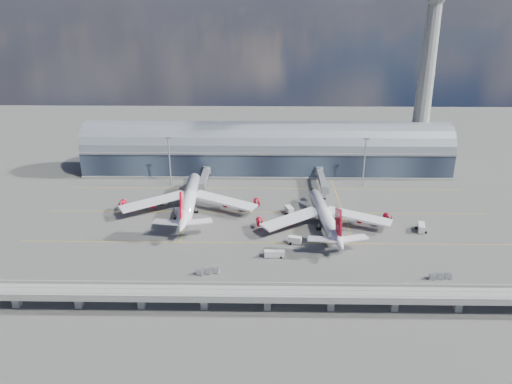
{
  "coord_description": "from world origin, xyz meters",
  "views": [
    {
      "loc": [
        -1.33,
        -188.26,
        93.24
      ],
      "look_at": [
        -4.69,
        10.0,
        14.0
      ],
      "focal_mm": 35.0,
      "sensor_mm": 36.0,
      "label": 1
    }
  ],
  "objects_px": {
    "cargo_train_2": "(440,276)",
    "cargo_train_1": "(421,287)",
    "airliner_left": "(189,200)",
    "floodlight_mast_left": "(169,160)",
    "service_truck_1": "(295,240)",
    "control_tower": "(426,77)",
    "service_truck_3": "(421,228)",
    "service_truck_4": "(289,210)",
    "floodlight_mast_right": "(364,161)",
    "service_truck_5": "(164,201)",
    "service_truck_0": "(180,214)",
    "airliner_right": "(325,217)",
    "cargo_train_0": "(208,271)"
  },
  "relations": [
    {
      "from": "service_truck_3",
      "to": "control_tower",
      "type": "bearing_deg",
      "value": 88.78
    },
    {
      "from": "cargo_train_2",
      "to": "floodlight_mast_right",
      "type": "bearing_deg",
      "value": 12.22
    },
    {
      "from": "service_truck_0",
      "to": "service_truck_4",
      "type": "xyz_separation_m",
      "value": [
        49.03,
        4.88,
        -0.06
      ]
    },
    {
      "from": "cargo_train_1",
      "to": "floodlight_mast_right",
      "type": "bearing_deg",
      "value": -7.82
    },
    {
      "from": "floodlight_mast_left",
      "to": "cargo_train_1",
      "type": "distance_m",
      "value": 141.99
    },
    {
      "from": "airliner_left",
      "to": "cargo_train_2",
      "type": "distance_m",
      "value": 111.49
    },
    {
      "from": "service_truck_3",
      "to": "service_truck_4",
      "type": "height_order",
      "value": "service_truck_4"
    },
    {
      "from": "floodlight_mast_right",
      "to": "service_truck_5",
      "type": "relative_size",
      "value": 4.44
    },
    {
      "from": "airliner_right",
      "to": "service_truck_0",
      "type": "relative_size",
      "value": 7.45
    },
    {
      "from": "service_truck_4",
      "to": "service_truck_5",
      "type": "distance_m",
      "value": 59.8
    },
    {
      "from": "service_truck_3",
      "to": "cargo_train_0",
      "type": "distance_m",
      "value": 93.19
    },
    {
      "from": "service_truck_1",
      "to": "service_truck_5",
      "type": "xyz_separation_m",
      "value": [
        -59.85,
        39.51,
        -0.18
      ]
    },
    {
      "from": "service_truck_0",
      "to": "service_truck_4",
      "type": "height_order",
      "value": "service_truck_0"
    },
    {
      "from": "control_tower",
      "to": "floodlight_mast_left",
      "type": "relative_size",
      "value": 4.01
    },
    {
      "from": "floodlight_mast_left",
      "to": "service_truck_1",
      "type": "height_order",
      "value": "floodlight_mast_left"
    },
    {
      "from": "cargo_train_2",
      "to": "service_truck_1",
      "type": "bearing_deg",
      "value": 68.07
    },
    {
      "from": "control_tower",
      "to": "service_truck_3",
      "type": "relative_size",
      "value": 14.64
    },
    {
      "from": "floodlight_mast_right",
      "to": "cargo_train_2",
      "type": "distance_m",
      "value": 92.54
    },
    {
      "from": "floodlight_mast_left",
      "to": "cargo_train_1",
      "type": "bearing_deg",
      "value": -43.87
    },
    {
      "from": "airliner_left",
      "to": "service_truck_4",
      "type": "bearing_deg",
      "value": -3.91
    },
    {
      "from": "cargo_train_2",
      "to": "cargo_train_1",
      "type": "bearing_deg",
      "value": 133.66
    },
    {
      "from": "floodlight_mast_left",
      "to": "service_truck_1",
      "type": "xyz_separation_m",
      "value": [
        61.18,
        -65.32,
        -12.11
      ]
    },
    {
      "from": "floodlight_mast_left",
      "to": "cargo_train_2",
      "type": "distance_m",
      "value": 143.95
    },
    {
      "from": "control_tower",
      "to": "cargo_train_2",
      "type": "bearing_deg",
      "value": -101.49
    },
    {
      "from": "service_truck_1",
      "to": "cargo_train_1",
      "type": "xyz_separation_m",
      "value": [
        40.77,
        -32.67,
        -0.73
      ]
    },
    {
      "from": "service_truck_1",
      "to": "cargo_train_0",
      "type": "height_order",
      "value": "service_truck_1"
    },
    {
      "from": "service_truck_0",
      "to": "service_truck_3",
      "type": "distance_m",
      "value": 104.5
    },
    {
      "from": "control_tower",
      "to": "service_truck_0",
      "type": "relative_size",
      "value": 12.49
    },
    {
      "from": "floodlight_mast_right",
      "to": "cargo_train_0",
      "type": "relative_size",
      "value": 2.98
    },
    {
      "from": "floodlight_mast_right",
      "to": "service_truck_3",
      "type": "distance_m",
      "value": 56.59
    },
    {
      "from": "airliner_right",
      "to": "cargo_train_0",
      "type": "relative_size",
      "value": 7.11
    },
    {
      "from": "service_truck_5",
      "to": "cargo_train_1",
      "type": "xyz_separation_m",
      "value": [
        100.63,
        -72.18,
        -0.55
      ]
    },
    {
      "from": "floodlight_mast_left",
      "to": "cargo_train_0",
      "type": "height_order",
      "value": "floodlight_mast_left"
    },
    {
      "from": "service_truck_1",
      "to": "cargo_train_0",
      "type": "relative_size",
      "value": 0.65
    },
    {
      "from": "airliner_left",
      "to": "floodlight_mast_left",
      "type": "bearing_deg",
      "value": 110.32
    },
    {
      "from": "cargo_train_1",
      "to": "airliner_left",
      "type": "bearing_deg",
      "value": 45.15
    },
    {
      "from": "service_truck_0",
      "to": "cargo_train_2",
      "type": "height_order",
      "value": "service_truck_0"
    },
    {
      "from": "cargo_train_0",
      "to": "cargo_train_2",
      "type": "distance_m",
      "value": 81.87
    },
    {
      "from": "service_truck_1",
      "to": "cargo_train_1",
      "type": "distance_m",
      "value": 52.25
    },
    {
      "from": "airliner_left",
      "to": "service_truck_1",
      "type": "bearing_deg",
      "value": -35.72
    },
    {
      "from": "floodlight_mast_right",
      "to": "service_truck_4",
      "type": "relative_size",
      "value": 4.18
    },
    {
      "from": "airliner_left",
      "to": "airliner_right",
      "type": "xyz_separation_m",
      "value": [
        60.12,
        -15.51,
        -0.89
      ]
    },
    {
      "from": "floodlight_mast_right",
      "to": "service_truck_3",
      "type": "relative_size",
      "value": 3.65
    },
    {
      "from": "airliner_left",
      "to": "service_truck_5",
      "type": "bearing_deg",
      "value": 143.43
    },
    {
      "from": "control_tower",
      "to": "airliner_right",
      "type": "height_order",
      "value": "control_tower"
    },
    {
      "from": "control_tower",
      "to": "airliner_right",
      "type": "distance_m",
      "value": 109.25
    },
    {
      "from": "service_truck_1",
      "to": "cargo_train_2",
      "type": "distance_m",
      "value": 55.89
    },
    {
      "from": "service_truck_3",
      "to": "service_truck_5",
      "type": "xyz_separation_m",
      "value": [
        -113.66,
        27.42,
        -0.3
      ]
    },
    {
      "from": "service_truck_3",
      "to": "cargo_train_0",
      "type": "height_order",
      "value": "service_truck_3"
    },
    {
      "from": "cargo_train_1",
      "to": "cargo_train_2",
      "type": "distance_m",
      "value": 11.26
    }
  ]
}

